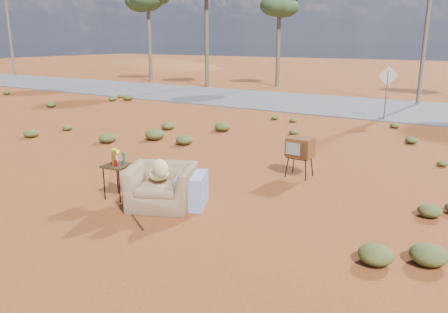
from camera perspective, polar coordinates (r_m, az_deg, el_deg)
The scene contains 13 objects.
ground at distance 9.11m, azimuth -5.71°, elevation -5.80°, with size 140.00×140.00×0.00m, color brown.
highway at distance 22.59m, azimuth 18.01°, elevation 6.15°, with size 140.00×7.00×0.04m, color #565659.
dirt_mound at distance 53.94m, azimuth -9.45°, elevation 11.42°, with size 26.00×18.00×2.00m, color brown.
armchair at distance 8.71m, azimuth -7.48°, elevation -3.22°, with size 1.65×1.47×1.11m.
tv_unit at distance 10.62m, azimuth 9.92°, elevation 1.11°, with size 0.62×0.51×0.96m.
side_table at distance 9.31m, azimuth -13.82°, elevation -0.83°, with size 0.54×0.54×1.02m.
rusty_bar at distance 8.45m, azimuth -11.74°, elevation -7.64°, with size 0.04×0.04×1.35m, color #491C13.
road_sign at distance 19.19m, azimuth 20.55°, elevation 8.94°, with size 0.78×0.06×2.19m.
eucalyptus_far_left at distance 35.51m, azimuth -9.92°, elevation 19.21°, with size 3.20×3.20×7.10m.
eucalyptus_near_left at distance 31.71m, azimuth 7.26°, elevation 18.95°, with size 3.20×3.20×6.60m.
utility_pole_west at distance 44.42m, azimuth -26.28°, elevation 14.75°, with size 1.40×0.20×8.00m.
utility_pole_center at distance 24.48m, azimuth 25.02°, elevation 15.85°, with size 1.40×0.20×8.00m.
scrub_patch at distance 13.05m, azimuth 3.08°, elevation 1.32°, with size 17.49×8.07×0.33m.
Camera 1 is at (5.20, -6.75, 3.23)m, focal length 35.00 mm.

